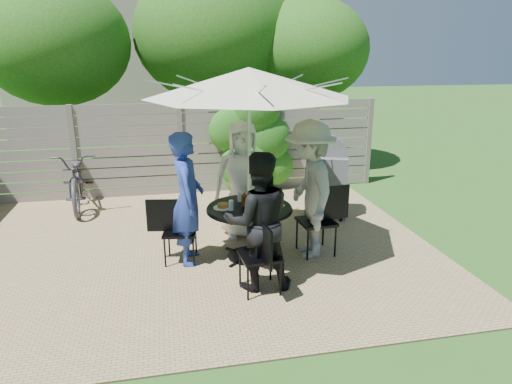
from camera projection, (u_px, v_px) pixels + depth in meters
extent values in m
plane|color=#2D5A1C|center=(194.00, 255.00, 6.51)|extent=(60.00, 60.00, 0.00)
cube|color=tan|center=(191.00, 241.00, 6.98)|extent=(7.00, 6.00, 0.02)
cube|color=gray|center=(181.00, 149.00, 9.05)|extent=(8.00, 0.10, 1.85)
ellipsoid|color=#175513|center=(251.00, 149.00, 9.18)|extent=(1.20, 0.70, 1.80)
cube|color=gray|center=(168.00, 59.00, 17.00)|extent=(10.00, 6.00, 5.00)
ellipsoid|color=#1D4810|center=(55.00, 42.00, 9.83)|extent=(3.20, 3.20, 2.72)
ellipsoid|color=#1D4810|center=(214.00, 34.00, 10.91)|extent=(3.80, 3.80, 3.23)
ellipsoid|color=#1D4810|center=(310.00, 49.00, 10.78)|extent=(2.80, 2.80, 2.38)
cylinder|color=black|center=(249.00, 208.00, 6.22)|extent=(1.22, 1.22, 0.03)
cylinder|color=black|center=(250.00, 233.00, 6.32)|extent=(0.08, 0.08, 0.74)
cylinder|color=black|center=(250.00, 256.00, 6.43)|extent=(0.62, 0.62, 0.04)
cylinder|color=silver|center=(249.00, 173.00, 6.07)|extent=(0.05, 0.05, 2.46)
cone|color=beige|center=(249.00, 83.00, 5.72)|extent=(2.84, 2.84, 0.37)
cube|color=black|center=(242.00, 209.00, 7.21)|extent=(0.40, 0.40, 0.03)
cube|color=black|center=(240.00, 192.00, 7.34)|extent=(0.03, 0.40, 0.41)
imported|color=silver|center=(242.00, 180.00, 6.95)|extent=(0.92, 0.63, 1.81)
cube|color=black|center=(180.00, 232.00, 6.17)|extent=(0.50, 0.50, 0.03)
cube|color=black|center=(163.00, 215.00, 6.10)|extent=(0.44, 0.10, 0.45)
imported|color=navy|center=(188.00, 199.00, 6.06)|extent=(0.47, 0.69, 1.81)
cube|color=black|center=(260.00, 256.00, 5.40)|extent=(0.49, 0.49, 0.04)
cube|color=black|center=(265.00, 244.00, 5.12)|extent=(0.06, 0.46, 0.47)
imported|color=black|center=(258.00, 222.00, 5.40)|extent=(0.87, 0.70, 1.71)
cube|color=black|center=(316.00, 222.00, 6.42)|extent=(0.52, 0.52, 0.04)
cube|color=black|center=(333.00, 203.00, 6.40)|extent=(0.48, 0.07, 0.49)
imported|color=#9C9A97|center=(309.00, 190.00, 6.26)|extent=(0.79, 1.29, 1.93)
cylinder|color=white|center=(246.00, 198.00, 6.55)|extent=(0.26, 0.26, 0.01)
cylinder|color=#A47730|center=(246.00, 196.00, 6.54)|extent=(0.15, 0.15, 0.05)
cylinder|color=white|center=(223.00, 208.00, 6.16)|extent=(0.26, 0.26, 0.01)
cylinder|color=#A47730|center=(223.00, 205.00, 6.15)|extent=(0.15, 0.15, 0.05)
cylinder|color=white|center=(253.00, 215.00, 5.87)|extent=(0.26, 0.26, 0.01)
cylinder|color=#A47730|center=(253.00, 213.00, 5.86)|extent=(0.15, 0.15, 0.05)
cylinder|color=white|center=(275.00, 205.00, 6.26)|extent=(0.26, 0.26, 0.01)
cylinder|color=#A47730|center=(275.00, 203.00, 6.25)|extent=(0.15, 0.15, 0.05)
cylinder|color=silver|center=(240.00, 197.00, 6.42)|extent=(0.07, 0.07, 0.14)
cylinder|color=silver|center=(231.00, 205.00, 6.06)|extent=(0.07, 0.07, 0.14)
cylinder|color=silver|center=(267.00, 199.00, 6.32)|extent=(0.07, 0.07, 0.14)
cylinder|color=#59280C|center=(245.00, 200.00, 6.23)|extent=(0.09, 0.09, 0.16)
cylinder|color=#C6B293|center=(254.00, 197.00, 6.41)|extent=(0.08, 0.08, 0.12)
imported|color=#333338|center=(78.00, 178.00, 8.42)|extent=(0.91, 2.13, 1.09)
cube|color=#5E5E63|center=(326.00, 186.00, 7.94)|extent=(0.83, 0.73, 1.08)
cylinder|color=#5E5E63|center=(327.00, 156.00, 7.78)|extent=(0.74, 0.43, 0.71)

